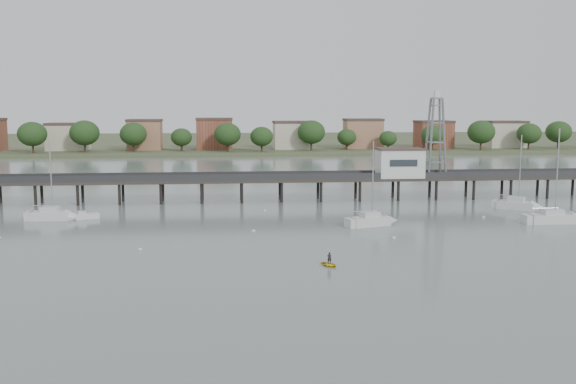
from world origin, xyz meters
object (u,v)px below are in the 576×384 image
sailboat_d (561,219)px  yellow_dinghy (329,266)px  sailboat_c (377,221)px  sailboat_e (523,206)px  pier (261,180)px  sailboat_b (58,216)px  white_tender (86,216)px  lattice_tower (436,138)px

sailboat_d → yellow_dinghy: 43.24m
sailboat_c → sailboat_e: (26.98, 11.05, -0.00)m
pier → sailboat_b: (-31.06, -16.14, -3.15)m
pier → sailboat_c: sailboat_c is taller
sailboat_c → sailboat_d: sailboat_d is taller
sailboat_d → pier: bearing=148.7°
pier → sailboat_d: size_ratio=10.39×
sailboat_b → white_tender: 4.01m
sailboat_d → sailboat_c: bearing=178.5°
sailboat_c → sailboat_b: bearing=150.0°
lattice_tower → sailboat_e: lattice_tower is taller
sailboat_e → yellow_dinghy: 50.16m
sailboat_c → sailboat_e: 29.15m
sailboat_d → white_tender: 69.78m
sailboat_b → sailboat_d: 73.60m
sailboat_c → sailboat_e: bearing=3.0°
pier → lattice_tower: lattice_tower is taller
sailboat_b → white_tender: bearing=13.7°
sailboat_e → yellow_dinghy: sailboat_e is taller
sailboat_c → white_tender: (-42.02, 9.44, -0.23)m
sailboat_c → sailboat_d: size_ratio=0.87×
pier → sailboat_c: size_ratio=11.96×
pier → sailboat_c: bearing=-59.1°
yellow_dinghy → sailboat_d: bearing=2.5°
lattice_tower → white_tender: (-58.61, -15.45, -10.69)m
lattice_tower → yellow_dinghy: size_ratio=6.86×
sailboat_c → pier: bearing=101.7°
white_tender → sailboat_b: bearing=168.9°
sailboat_c → sailboat_e: size_ratio=0.98×
pier → yellow_dinghy: bearing=-84.6°
white_tender → sailboat_d: bearing=-29.3°
sailboat_d → sailboat_b: bearing=172.7°
sailboat_e → sailboat_d: bearing=-53.0°
sailboat_b → sailboat_d: size_ratio=0.86×
pier → sailboat_d: sailboat_d is taller
lattice_tower → yellow_dinghy: lattice_tower is taller
sailboat_e → white_tender: bearing=-141.9°
sailboat_e → pier: bearing=-161.5°
sailboat_c → white_tender: size_ratio=3.36×
lattice_tower → sailboat_e: size_ratio=1.21×
yellow_dinghy → lattice_tower: bearing=32.7°
pier → sailboat_d: (41.92, -25.66, -3.16)m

